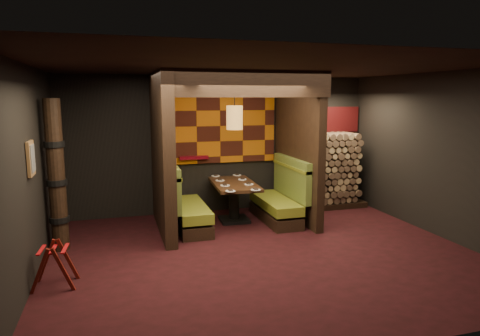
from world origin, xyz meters
name	(u,v)px	position (x,y,z in m)	size (l,w,h in m)	color
floor	(263,254)	(0.00, 0.00, -0.01)	(6.50, 5.50, 0.02)	black
ceiling	(265,66)	(0.00, 0.00, 2.86)	(6.50, 5.50, 0.02)	black
wall_back	(221,144)	(0.00, 2.76, 1.43)	(6.50, 0.02, 2.85)	black
wall_front	(368,209)	(0.00, -2.76, 1.43)	(6.50, 0.02, 2.85)	black
wall_left	(27,175)	(-3.26, 0.00, 1.43)	(0.02, 5.50, 2.85)	black
wall_right	(443,155)	(3.26, 0.00, 1.43)	(0.02, 5.50, 2.85)	black
partition_left	(162,153)	(-1.35, 1.65, 1.43)	(0.20, 2.20, 2.85)	black
partition_right	(298,148)	(1.30, 1.70, 1.43)	(0.15, 2.10, 2.85)	black
header_beam	(249,84)	(-0.02, 0.70, 2.63)	(2.85, 0.18, 0.44)	black
tapa_back_panel	(220,126)	(-0.02, 2.71, 1.82)	(2.40, 0.06, 1.55)	#B05A0C
tapa_side_panel	(167,129)	(-1.23, 1.82, 1.85)	(0.04, 1.85, 1.45)	#B05A0C
lacquer_shelf	(194,158)	(-0.60, 2.65, 1.18)	(0.60, 0.12, 0.07)	#610814
booth_bench_left	(185,207)	(-0.96, 1.65, 0.40)	(0.68, 1.60, 1.14)	black
booth_bench_right	(280,200)	(0.93, 1.65, 0.40)	(0.68, 1.60, 1.14)	black
dining_table	(234,194)	(0.04, 1.85, 0.54)	(0.87, 1.50, 0.77)	black
place_settings	(234,182)	(0.04, 1.85, 0.78)	(0.72, 1.71, 0.03)	white
pendant_lamp	(235,118)	(0.04, 1.80, 2.03)	(0.31, 0.31, 1.04)	#A87533
framed_picture	(31,158)	(-3.22, 0.10, 1.62)	(0.05, 0.36, 0.46)	olive
luggage_rack	(54,263)	(-2.97, -0.32, 0.30)	(0.59, 0.44, 0.61)	#4D0F0A
totem_column	(56,177)	(-3.05, 1.10, 1.19)	(0.31, 0.31, 2.40)	black
firewood_stack	(326,171)	(2.29, 2.35, 0.82)	(1.73, 0.70, 1.64)	black
mosaic_header	(321,120)	(2.29, 2.68, 1.92)	(1.83, 0.10, 0.56)	maroon
bay_front_post	(296,146)	(1.39, 1.96, 1.43)	(0.08, 0.08, 2.85)	black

